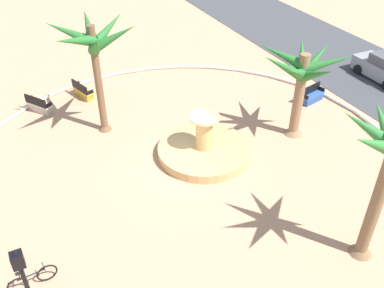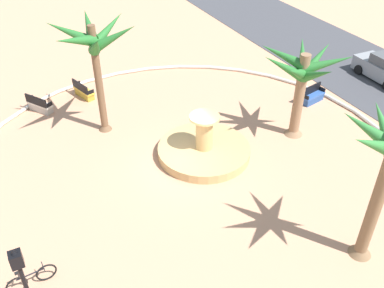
% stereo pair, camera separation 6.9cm
% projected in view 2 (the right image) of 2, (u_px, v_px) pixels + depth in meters
% --- Properties ---
extents(ground_plane, '(80.00, 80.00, 0.00)m').
position_uv_depth(ground_plane, '(187.00, 164.00, 20.29)').
color(ground_plane, tan).
extents(plaza_curb, '(21.30, 21.30, 0.20)m').
position_uv_depth(plaza_curb, '(187.00, 162.00, 20.24)').
color(plaza_curb, silver).
rests_on(plaza_curb, ground).
extents(fountain, '(4.50, 4.50, 2.22)m').
position_uv_depth(fountain, '(204.00, 149.00, 20.71)').
color(fountain, tan).
rests_on(fountain, ground).
extents(palm_tree_near_fountain, '(4.48, 4.15, 5.97)m').
position_uv_depth(palm_tree_near_fountain, '(94.00, 46.00, 20.03)').
color(palm_tree_near_fountain, brown).
rests_on(palm_tree_near_fountain, ground).
extents(palm_tree_by_curb, '(4.16, 4.22, 4.73)m').
position_uv_depth(palm_tree_by_curb, '(302.00, 75.00, 20.42)').
color(palm_tree_by_curb, '#8E6B4C').
rests_on(palm_tree_by_curb, ground).
extents(bench_east, '(1.68, 0.95, 1.00)m').
position_uv_depth(bench_east, '(84.00, 92.00, 25.39)').
color(bench_east, gold).
rests_on(bench_east, ground).
extents(bench_west, '(1.61, 1.30, 1.00)m').
position_uv_depth(bench_west, '(40.00, 106.00, 24.05)').
color(bench_west, beige).
rests_on(bench_west, ground).
extents(bench_north, '(0.83, 1.67, 1.00)m').
position_uv_depth(bench_north, '(313.00, 97.00, 24.90)').
color(bench_north, '#335BA8').
rests_on(bench_north, ground).
extents(bicycle_red_frame, '(0.44, 1.72, 0.94)m').
position_uv_depth(bicycle_red_frame, '(32.00, 278.00, 14.52)').
color(bicycle_red_frame, black).
rests_on(bicycle_red_frame, ground).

